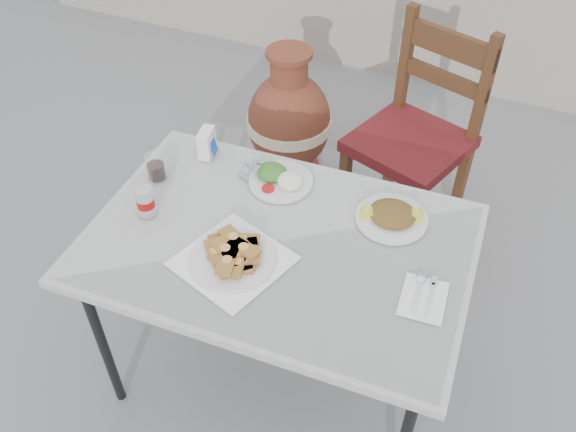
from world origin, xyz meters
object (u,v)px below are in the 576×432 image
at_px(napkin_holder, 207,143).
at_px(condiment_caddy, 254,172).
at_px(cafe_table, 278,251).
at_px(cola_glass, 156,168).
at_px(chair, 416,136).
at_px(salad_rice_plate, 280,178).
at_px(soda_can, 145,201).
at_px(salad_chopped_plate, 392,215).
at_px(pide_plate, 232,255).
at_px(terracotta_urn, 289,123).

bearing_deg(napkin_holder, condiment_caddy, -23.13).
bearing_deg(cafe_table, cola_glass, 167.69).
relative_size(condiment_caddy, chair, 0.11).
distance_m(cola_glass, condiment_caddy, 0.33).
relative_size(salad_rice_plate, cola_glass, 2.38).
bearing_deg(chair, cafe_table, -82.78).
distance_m(soda_can, chair, 1.23).
bearing_deg(soda_can, salad_rice_plate, 43.04).
bearing_deg(condiment_caddy, cafe_table, -50.43).
xyz_separation_m(salad_chopped_plate, napkin_holder, (-0.69, 0.07, 0.03)).
bearing_deg(cola_glass, condiment_caddy, 23.61).
relative_size(cafe_table, soda_can, 11.63).
xyz_separation_m(pide_plate, chair, (0.29, 1.10, -0.23)).
bearing_deg(cola_glass, cafe_table, -12.31).
bearing_deg(chair, salad_chopped_plate, -64.25).
distance_m(salad_chopped_plate, soda_can, 0.77).
height_order(condiment_caddy, terracotta_urn, condiment_caddy).
height_order(soda_can, chair, chair).
distance_m(salad_rice_plate, salad_chopped_plate, 0.39).
distance_m(napkin_holder, chair, 0.94).
bearing_deg(salad_rice_plate, pide_plate, -87.54).
height_order(pide_plate, soda_can, soda_can).
distance_m(condiment_caddy, terracotta_urn, 0.95).
relative_size(cafe_table, condiment_caddy, 11.50).
xyz_separation_m(salad_rice_plate, cola_glass, (-0.39, -0.14, 0.02)).
distance_m(pide_plate, terracotta_urn, 1.31).
height_order(napkin_holder, chair, chair).
height_order(pide_plate, chair, chair).
distance_m(salad_chopped_plate, condiment_caddy, 0.49).
bearing_deg(soda_can, condiment_caddy, 52.12).
bearing_deg(condiment_caddy, cola_glass, -156.39).
distance_m(cafe_table, pide_plate, 0.18).
relative_size(cafe_table, pide_plate, 3.31).
bearing_deg(cafe_table, condiment_caddy, 129.57).
relative_size(pide_plate, terracotta_urn, 0.51).
distance_m(pide_plate, cola_glass, 0.48).
xyz_separation_m(soda_can, terracotta_urn, (0.00, 1.13, -0.43)).
bearing_deg(cafe_table, salad_chopped_plate, 37.34).
relative_size(cafe_table, terracotta_urn, 1.67).
bearing_deg(chair, napkin_holder, -112.45).
height_order(cola_glass, terracotta_urn, cola_glass).
bearing_deg(chair, pide_plate, -85.70).
bearing_deg(cafe_table, terracotta_urn, 111.69).
bearing_deg(salad_chopped_plate, napkin_holder, 174.58).
bearing_deg(chair, terracotta_urn, -170.53).
height_order(chair, terracotta_urn, chair).
bearing_deg(pide_plate, salad_rice_plate, 92.46).
bearing_deg(napkin_holder, soda_can, -104.54).
height_order(pide_plate, terracotta_urn, pide_plate).
bearing_deg(cafe_table, salad_rice_plate, 112.63).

